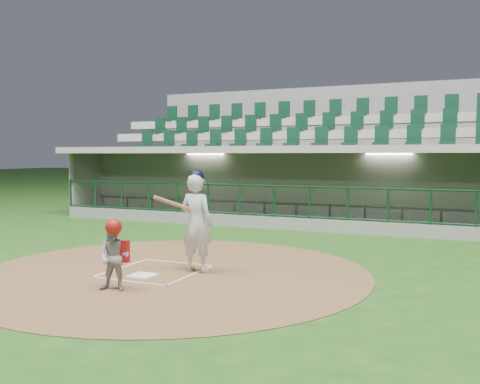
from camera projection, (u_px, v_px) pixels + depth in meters
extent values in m
plane|color=#1E4814|center=(164.00, 269.00, 10.07)|extent=(120.00, 120.00, 0.00)
cylinder|color=brown|center=(172.00, 272.00, 9.77)|extent=(7.20, 7.20, 0.01)
cube|color=white|center=(143.00, 275.00, 9.43)|extent=(0.43, 0.43, 0.02)
cube|color=white|center=(122.00, 268.00, 10.10)|extent=(0.05, 1.80, 0.01)
cube|color=silver|center=(191.00, 275.00, 9.49)|extent=(0.05, 1.80, 0.01)
cube|color=silver|center=(179.00, 263.00, 10.57)|extent=(1.55, 0.05, 0.01)
cube|color=silver|center=(128.00, 281.00, 9.02)|extent=(1.55, 0.05, 0.01)
cube|color=gray|center=(291.00, 240.00, 16.95)|extent=(15.00, 3.00, 0.10)
cube|color=slate|center=(306.00, 193.00, 18.31)|extent=(15.00, 0.20, 2.70)
cube|color=#9F9A8D|center=(305.00, 186.00, 18.18)|extent=(13.50, 0.04, 0.90)
cube|color=slate|center=(99.00, 190.00, 19.89)|extent=(0.20, 3.00, 2.70)
cube|color=#A29D93|center=(289.00, 150.00, 16.52)|extent=(15.40, 3.50, 0.20)
cube|color=gray|center=(274.00, 224.00, 15.49)|extent=(15.00, 0.15, 0.40)
cube|color=black|center=(274.00, 169.00, 15.38)|extent=(15.00, 0.01, 0.95)
cube|color=brown|center=(301.00, 227.00, 17.89)|extent=(12.75, 0.40, 0.45)
cube|color=white|center=(206.00, 154.00, 17.97)|extent=(1.30, 0.35, 0.04)
cube|color=white|center=(389.00, 154.00, 15.54)|extent=(1.30, 0.35, 0.04)
imported|color=maroon|center=(170.00, 204.00, 19.83)|extent=(1.14, 0.79, 1.62)
imported|color=maroon|center=(227.00, 204.00, 18.52)|extent=(1.18, 0.64, 1.92)
imported|color=#A51111|center=(309.00, 209.00, 17.60)|extent=(0.87, 0.58, 1.75)
imported|color=#B11A13|center=(417.00, 215.00, 16.35)|extent=(1.56, 1.03, 1.61)
cube|color=slate|center=(319.00, 182.00, 19.79)|extent=(17.00, 6.50, 2.50)
cube|color=#AAA499|center=(308.00, 150.00, 18.34)|extent=(16.60, 0.95, 0.30)
cube|color=#A59E95|center=(315.00, 135.00, 19.17)|extent=(16.60, 0.95, 0.30)
cube|color=#A49F94|center=(323.00, 121.00, 20.00)|extent=(16.60, 0.95, 0.30)
cube|color=slate|center=(341.00, 146.00, 22.75)|extent=(17.00, 0.25, 5.05)
imported|color=silver|center=(197.00, 223.00, 9.72)|extent=(0.69, 0.49, 1.79)
sphere|color=black|center=(196.00, 177.00, 9.66)|extent=(0.28, 0.28, 0.28)
cylinder|color=#A3754A|center=(177.00, 205.00, 9.57)|extent=(0.58, 0.79, 0.39)
imported|color=#97979D|center=(114.00, 257.00, 8.39)|extent=(0.59, 0.50, 1.06)
sphere|color=maroon|center=(114.00, 227.00, 8.36)|extent=(0.26, 0.26, 0.26)
cube|color=#AE1215|center=(120.00, 251.00, 8.52)|extent=(0.32, 0.10, 0.35)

